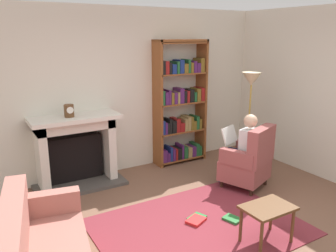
% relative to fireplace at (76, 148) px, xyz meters
% --- Properties ---
extents(ground, '(14.00, 14.00, 0.00)m').
position_rel_fireplace_xyz_m(ground, '(0.88, -2.30, -0.58)').
color(ground, brown).
extents(back_wall, '(5.60, 0.10, 2.70)m').
position_rel_fireplace_xyz_m(back_wall, '(0.88, 0.25, 0.77)').
color(back_wall, silver).
rests_on(back_wall, ground).
extents(side_wall_right, '(0.10, 5.20, 2.70)m').
position_rel_fireplace_xyz_m(side_wall_right, '(3.53, -1.05, 0.77)').
color(side_wall_right, silver).
rests_on(side_wall_right, ground).
extents(area_rug, '(2.40, 1.80, 0.01)m').
position_rel_fireplace_xyz_m(area_rug, '(0.88, -2.00, -0.58)').
color(area_rug, maroon).
rests_on(area_rug, ground).
extents(fireplace, '(1.34, 0.64, 1.10)m').
position_rel_fireplace_xyz_m(fireplace, '(0.00, 0.00, 0.00)').
color(fireplace, '#4C4742').
rests_on(fireplace, ground).
extents(mantel_clock, '(0.14, 0.14, 0.18)m').
position_rel_fireplace_xyz_m(mantel_clock, '(-0.08, -0.10, 0.61)').
color(mantel_clock, brown).
rests_on(mantel_clock, fireplace).
extents(bookshelf, '(0.96, 0.32, 2.18)m').
position_rel_fireplace_xyz_m(bookshelf, '(1.91, 0.04, 0.47)').
color(bookshelf, brown).
rests_on(bookshelf, ground).
extents(armchair_reading, '(0.82, 0.81, 0.97)m').
position_rel_fireplace_xyz_m(armchair_reading, '(2.19, -1.45, -0.16)').
color(armchair_reading, '#331E14').
rests_on(armchair_reading, ground).
extents(seated_reader, '(0.49, 0.59, 1.14)m').
position_rel_fireplace_xyz_m(seated_reader, '(2.15, -1.34, 0.04)').
color(seated_reader, silver).
rests_on(seated_reader, ground).
extents(side_table, '(0.56, 0.39, 0.44)m').
position_rel_fireplace_xyz_m(side_table, '(1.34, -2.63, -0.21)').
color(side_table, brown).
rests_on(side_table, ground).
extents(scattered_books, '(0.66, 0.48, 0.04)m').
position_rel_fireplace_xyz_m(scattered_books, '(1.04, -1.93, -0.55)').
color(scattered_books, '#267233').
rests_on(scattered_books, area_rug).
extents(floor_lamp, '(0.32, 0.32, 1.67)m').
position_rel_fireplace_xyz_m(floor_lamp, '(2.71, -0.86, 0.83)').
color(floor_lamp, '#B7933F').
rests_on(floor_lamp, ground).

